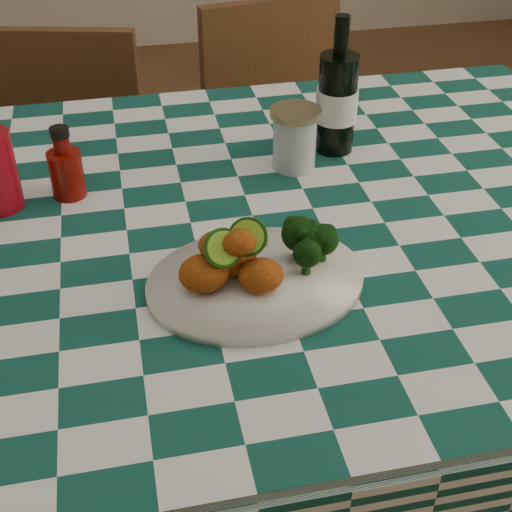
{
  "coord_description": "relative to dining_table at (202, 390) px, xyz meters",
  "views": [
    {
      "loc": [
        -0.09,
        -0.96,
        1.43
      ],
      "look_at": [
        0.07,
        -0.18,
        0.84
      ],
      "focal_mm": 50.0,
      "sensor_mm": 36.0,
      "label": 1
    }
  ],
  "objects": [
    {
      "name": "dining_table",
      "position": [
        0.0,
        0.0,
        0.0
      ],
      "size": [
        1.66,
        1.06,
        0.79
      ],
      "primitive_type": null,
      "color": "#10473C",
      "rests_on": "ground"
    },
    {
      "name": "ground",
      "position": [
        0.0,
        0.0,
        -0.39
      ],
      "size": [
        5.0,
        5.0,
        0.0
      ],
      "primitive_type": "plane",
      "color": "brown",
      "rests_on": "ground"
    },
    {
      "name": "beer_bottle",
      "position": [
        0.3,
        0.2,
        0.52
      ],
      "size": [
        0.08,
        0.08,
        0.25
      ],
      "primitive_type": null,
      "rotation": [
        0.0,
        0.0,
        0.02
      ],
      "color": "black",
      "rests_on": "dining_table"
    },
    {
      "name": "broccoli_side",
      "position": [
        0.15,
        -0.17,
        0.44
      ],
      "size": [
        0.09,
        0.09,
        0.07
      ],
      "primitive_type": null,
      "color": "black",
      "rests_on": "plate"
    },
    {
      "name": "mason_jar",
      "position": [
        0.21,
        0.14,
        0.45
      ],
      "size": [
        0.12,
        0.12,
        0.11
      ],
      "primitive_type": null,
      "rotation": [
        0.0,
        0.0,
        -0.37
      ],
      "color": "#B2BCBA",
      "rests_on": "dining_table"
    },
    {
      "name": "plate",
      "position": [
        0.07,
        -0.18,
        0.4
      ],
      "size": [
        0.34,
        0.27,
        0.02
      ],
      "primitive_type": null,
      "rotation": [
        0.0,
        0.0,
        0.09
      ],
      "color": "silver",
      "rests_on": "dining_table"
    },
    {
      "name": "wooden_chair_right",
      "position": [
        0.37,
        0.71,
        0.04
      ],
      "size": [
        0.46,
        0.48,
        0.86
      ],
      "primitive_type": null,
      "rotation": [
        0.0,
        0.0,
        0.19
      ],
      "color": "#472814",
      "rests_on": "ground"
    },
    {
      "name": "fried_chicken_pile",
      "position": [
        0.04,
        -0.18,
        0.45
      ],
      "size": [
        0.13,
        0.1,
        0.09
      ],
      "primitive_type": null,
      "color": "#B04A11",
      "rests_on": "plate"
    },
    {
      "name": "ketchup_bottle",
      "position": [
        -0.19,
        0.13,
        0.46
      ],
      "size": [
        0.06,
        0.06,
        0.13
      ],
      "primitive_type": null,
      "rotation": [
        0.0,
        0.0,
        0.06
      ],
      "color": "#6F0B05",
      "rests_on": "dining_table"
    },
    {
      "name": "wooden_chair_left",
      "position": [
        -0.25,
        0.7,
        0.02
      ],
      "size": [
        0.46,
        0.47,
        0.83
      ],
      "primitive_type": null,
      "rotation": [
        0.0,
        0.0,
        -0.24
      ],
      "color": "#472814",
      "rests_on": "ground"
    }
  ]
}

